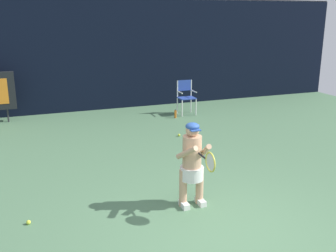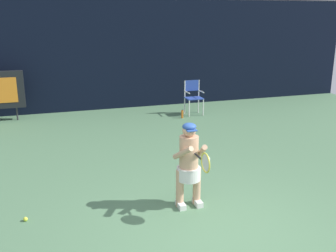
% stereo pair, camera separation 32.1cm
% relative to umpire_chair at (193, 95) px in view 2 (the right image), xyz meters
% --- Properties ---
extents(ground, '(18.00, 22.00, 0.03)m').
position_rel_umpire_chair_xyz_m(ground, '(-2.30, -7.07, -0.63)').
color(ground, '#4D7452').
extents(backdrop_screen, '(18.00, 0.12, 3.66)m').
position_rel_umpire_chair_xyz_m(backdrop_screen, '(-2.30, 1.62, 1.19)').
color(backdrop_screen, black).
rests_on(backdrop_screen, ground).
extents(umpire_chair, '(0.52, 0.44, 1.08)m').
position_rel_umpire_chair_xyz_m(umpire_chair, '(0.00, 0.00, 0.00)').
color(umpire_chair, white).
rests_on(umpire_chair, ground).
extents(water_bottle, '(0.07, 0.07, 0.27)m').
position_rel_umpire_chair_xyz_m(water_bottle, '(-0.51, -0.37, -0.50)').
color(water_bottle, orange).
rests_on(water_bottle, ground).
extents(tennis_player, '(0.53, 0.61, 1.43)m').
position_rel_umpire_chair_xyz_m(tennis_player, '(-2.39, -5.85, 0.15)').
color(tennis_player, white).
rests_on(tennis_player, ground).
extents(tennis_racket, '(0.03, 0.60, 0.31)m').
position_rel_umpire_chair_xyz_m(tennis_racket, '(-2.34, -6.37, 0.34)').
color(tennis_racket, black).
extents(tennis_ball_loose, '(0.07, 0.07, 0.07)m').
position_rel_umpire_chair_xyz_m(tennis_ball_loose, '(-4.97, -5.57, -0.58)').
color(tennis_ball_loose, '#CCDB3D').
rests_on(tennis_ball_loose, ground).
extents(tennis_ball_spare, '(0.07, 0.07, 0.07)m').
position_rel_umpire_chair_xyz_m(tennis_ball_spare, '(-1.13, -2.20, -0.58)').
color(tennis_ball_spare, '#CCDB3D').
rests_on(tennis_ball_spare, ground).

